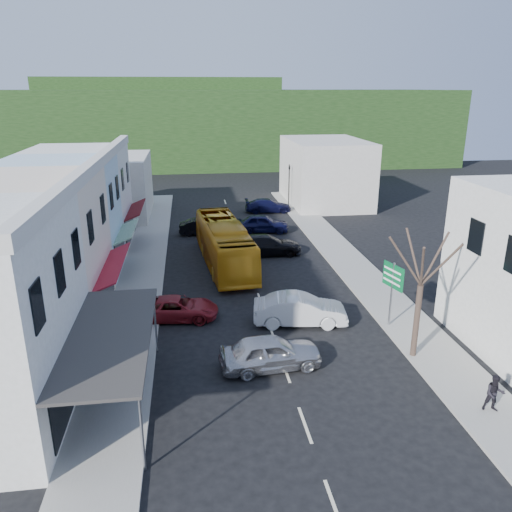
{
  "coord_description": "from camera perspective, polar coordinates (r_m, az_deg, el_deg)",
  "views": [
    {
      "loc": [
        -4.06,
        -23.75,
        12.36
      ],
      "look_at": [
        0.0,
        6.0,
        2.2
      ],
      "focal_mm": 35.0,
      "sensor_mm": 36.0,
      "label": 1
    }
  ],
  "objects": [
    {
      "name": "ground",
      "position": [
        27.08,
        1.74,
        -8.47
      ],
      "size": [
        120.0,
        120.0,
        0.0
      ],
      "primitive_type": "plane",
      "color": "black",
      "rests_on": "ground"
    },
    {
      "name": "sidewalk_left",
      "position": [
        36.08,
        -12.77,
        -1.7
      ],
      "size": [
        3.0,
        52.0,
        0.15
      ],
      "primitive_type": "cube",
      "color": "gray",
      "rests_on": "ground"
    },
    {
      "name": "sidewalk_right",
      "position": [
        37.73,
        10.52,
        -0.63
      ],
      "size": [
        3.0,
        52.0,
        0.15
      ],
      "primitive_type": "cube",
      "color": "gray",
      "rests_on": "ground"
    },
    {
      "name": "shopfront_row",
      "position": [
        31.11,
        -23.19,
        1.55
      ],
      "size": [
        8.25,
        30.0,
        8.0
      ],
      "color": "beige",
      "rests_on": "ground"
    },
    {
      "name": "distant_block_left",
      "position": [
        52.21,
        -16.54,
        7.6
      ],
      "size": [
        8.0,
        10.0,
        6.0
      ],
      "primitive_type": "cube",
      "color": "#B7B2A8",
      "rests_on": "ground"
    },
    {
      "name": "distant_block_right",
      "position": [
        56.52,
        7.89,
        9.5
      ],
      "size": [
        8.0,
        12.0,
        7.0
      ],
      "primitive_type": "cube",
      "color": "#B7B2A8",
      "rests_on": "ground"
    },
    {
      "name": "hillside",
      "position": [
        89.06,
        -6.3,
        14.96
      ],
      "size": [
        80.0,
        26.0,
        14.0
      ],
      "color": "black",
      "rests_on": "ground"
    },
    {
      "name": "bus",
      "position": [
        36.24,
        -3.64,
        1.3
      ],
      "size": [
        3.58,
        11.78,
        3.1
      ],
      "primitive_type": "imported",
      "rotation": [
        0.0,
        0.0,
        0.09
      ],
      "color": "orange",
      "rests_on": "ground"
    },
    {
      "name": "car_silver",
      "position": [
        23.42,
        1.68,
        -11.18
      ],
      "size": [
        4.55,
        2.22,
        1.4
      ],
      "primitive_type": "imported",
      "rotation": [
        0.0,
        0.0,
        1.67
      ],
      "color": "#ADADB1",
      "rests_on": "ground"
    },
    {
      "name": "car_white",
      "position": [
        27.57,
        5.04,
        -6.4
      ],
      "size": [
        4.6,
        2.37,
        1.4
      ],
      "primitive_type": "imported",
      "rotation": [
        0.0,
        0.0,
        1.44
      ],
      "color": "silver",
      "rests_on": "ground"
    },
    {
      "name": "car_red",
      "position": [
        28.4,
        -9.02,
        -5.8
      ],
      "size": [
        4.77,
        2.36,
        1.4
      ],
      "primitive_type": "imported",
      "rotation": [
        0.0,
        0.0,
        1.47
      ],
      "color": "maroon",
      "rests_on": "ground"
    },
    {
      "name": "car_black_near",
      "position": [
        38.71,
        1.22,
        1.16
      ],
      "size": [
        4.52,
        1.88,
        1.4
      ],
      "primitive_type": "imported",
      "rotation": [
        0.0,
        0.0,
        1.58
      ],
      "color": "black",
      "rests_on": "ground"
    },
    {
      "name": "car_navy_mid",
      "position": [
        44.83,
        0.76,
        3.62
      ],
      "size": [
        4.61,
        2.39,
        1.4
      ],
      "primitive_type": "imported",
      "rotation": [
        0.0,
        0.0,
        1.43
      ],
      "color": "black",
      "rests_on": "ground"
    },
    {
      "name": "car_black_far",
      "position": [
        44.38,
        -6.04,
        3.36
      ],
      "size": [
        4.48,
        2.01,
        1.4
      ],
      "primitive_type": "imported",
      "rotation": [
        0.0,
        0.0,
        1.52
      ],
      "color": "black",
      "rests_on": "ground"
    },
    {
      "name": "car_navy_far",
      "position": [
        52.25,
        1.39,
        5.79
      ],
      "size": [
        4.56,
        2.0,
        1.4
      ],
      "primitive_type": "imported",
      "rotation": [
        0.0,
        0.0,
        1.54
      ],
      "color": "black",
      "rests_on": "ground"
    },
    {
      "name": "pedestrian_left",
      "position": [
        28.72,
        -13.06,
        -5.12
      ],
      "size": [
        0.42,
        0.62,
        1.7
      ],
      "primitive_type": "imported",
      "rotation": [
        0.0,
        0.0,
        1.53
      ],
      "color": "black",
      "rests_on": "sidewalk_left"
    },
    {
      "name": "pedestrian_right",
      "position": [
        22.4,
        25.64,
        -13.84
      ],
      "size": [
        0.79,
        0.61,
        1.7
      ],
      "primitive_type": "imported",
      "rotation": [
        0.0,
        0.0,
        -0.27
      ],
      "color": "black",
      "rests_on": "sidewalk_right"
    },
    {
      "name": "direction_sign",
      "position": [
        27.59,
        15.21,
        -4.39
      ],
      "size": [
        1.01,
        1.76,
        3.7
      ],
      "primitive_type": null,
      "rotation": [
        0.0,
        0.0,
        0.26
      ],
      "color": "#07592B",
      "rests_on": "ground"
    },
    {
      "name": "street_tree",
      "position": [
        24.12,
        18.3,
        -3.19
      ],
      "size": [
        3.2,
        3.2,
        7.52
      ],
      "primitive_type": null,
      "rotation": [
        0.0,
        0.0,
        0.18
      ],
      "color": "#33251D",
      "rests_on": "ground"
    },
    {
      "name": "traffic_signal",
      "position": [
        54.01,
        3.78,
        7.96
      ],
      "size": [
        0.88,
        1.14,
        4.67
      ],
      "primitive_type": null,
      "rotation": [
        0.0,
        0.0,
        3.37
      ],
      "color": "black",
      "rests_on": "ground"
    }
  ]
}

